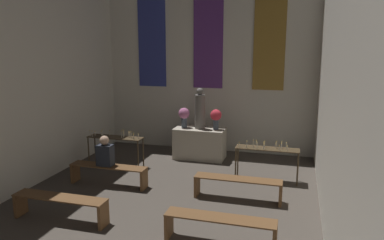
{
  "coord_description": "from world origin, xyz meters",
  "views": [
    {
      "loc": [
        2.59,
        -0.4,
        3.24
      ],
      "look_at": [
        0.0,
        8.73,
        1.27
      ],
      "focal_mm": 35.0,
      "sensor_mm": 36.0,
      "label": 1
    }
  ],
  "objects_px": {
    "candle_rack_left": "(116,141)",
    "pew_back_right": "(238,184)",
    "pew_third_right": "(220,225)",
    "statue": "(200,110)",
    "pew_back_left": "(108,171)",
    "pew_third_left": "(60,204)",
    "altar": "(200,143)",
    "person_seated": "(105,152)",
    "flower_vase_left": "(184,115)",
    "candle_rack_right": "(267,152)",
    "flower_vase_right": "(216,117)"
  },
  "relations": [
    {
      "from": "candle_rack_left",
      "to": "pew_back_right",
      "type": "relative_size",
      "value": 0.82
    },
    {
      "from": "candle_rack_left",
      "to": "pew_third_right",
      "type": "xyz_separation_m",
      "value": [
        3.47,
        -3.15,
        -0.36
      ]
    },
    {
      "from": "statue",
      "to": "candle_rack_left",
      "type": "xyz_separation_m",
      "value": [
        -1.98,
        -1.26,
        -0.7
      ]
    },
    {
      "from": "pew_third_right",
      "to": "pew_back_left",
      "type": "xyz_separation_m",
      "value": [
        -2.99,
        1.84,
        0.0
      ]
    },
    {
      "from": "pew_third_left",
      "to": "altar",
      "type": "bearing_deg",
      "value": 71.27
    },
    {
      "from": "statue",
      "to": "person_seated",
      "type": "height_order",
      "value": "statue"
    },
    {
      "from": "flower_vase_left",
      "to": "pew_third_right",
      "type": "bearing_deg",
      "value": -66.09
    },
    {
      "from": "flower_vase_left",
      "to": "candle_rack_left",
      "type": "relative_size",
      "value": 0.38
    },
    {
      "from": "candle_rack_right",
      "to": "pew_back_left",
      "type": "height_order",
      "value": "candle_rack_right"
    },
    {
      "from": "pew_third_left",
      "to": "pew_third_right",
      "type": "bearing_deg",
      "value": 0.0
    },
    {
      "from": "pew_third_left",
      "to": "pew_third_right",
      "type": "relative_size",
      "value": 1.0
    },
    {
      "from": "candle_rack_left",
      "to": "candle_rack_right",
      "type": "distance_m",
      "value": 3.95
    },
    {
      "from": "flower_vase_right",
      "to": "candle_rack_right",
      "type": "bearing_deg",
      "value": -39.77
    },
    {
      "from": "altar",
      "to": "pew_third_right",
      "type": "height_order",
      "value": "altar"
    },
    {
      "from": "statue",
      "to": "person_seated",
      "type": "bearing_deg",
      "value": -121.25
    },
    {
      "from": "flower_vase_left",
      "to": "flower_vase_right",
      "type": "bearing_deg",
      "value": 0.0
    },
    {
      "from": "pew_third_left",
      "to": "flower_vase_left",
      "type": "bearing_deg",
      "value": 76.8
    },
    {
      "from": "pew_third_left",
      "to": "person_seated",
      "type": "distance_m",
      "value": 1.89
    },
    {
      "from": "altar",
      "to": "pew_back_left",
      "type": "height_order",
      "value": "altar"
    },
    {
      "from": "flower_vase_right",
      "to": "candle_rack_left",
      "type": "height_order",
      "value": "flower_vase_right"
    },
    {
      "from": "statue",
      "to": "flower_vase_right",
      "type": "height_order",
      "value": "statue"
    },
    {
      "from": "altar",
      "to": "statue",
      "type": "xyz_separation_m",
      "value": [
        0.0,
        0.0,
        0.96
      ]
    },
    {
      "from": "candle_rack_right",
      "to": "pew_third_right",
      "type": "bearing_deg",
      "value": -98.68
    },
    {
      "from": "flower_vase_left",
      "to": "pew_back_right",
      "type": "bearing_deg",
      "value": -52.76
    },
    {
      "from": "candle_rack_right",
      "to": "pew_third_left",
      "type": "height_order",
      "value": "candle_rack_right"
    },
    {
      "from": "pew_back_left",
      "to": "candle_rack_left",
      "type": "bearing_deg",
      "value": 110.03
    },
    {
      "from": "statue",
      "to": "flower_vase_left",
      "type": "distance_m",
      "value": 0.49
    },
    {
      "from": "pew_third_left",
      "to": "person_seated",
      "type": "relative_size",
      "value": 2.6
    },
    {
      "from": "pew_third_left",
      "to": "pew_back_right",
      "type": "relative_size",
      "value": 1.0
    },
    {
      "from": "pew_back_left",
      "to": "pew_third_left",
      "type": "bearing_deg",
      "value": -90.0
    },
    {
      "from": "flower_vase_left",
      "to": "pew_back_right",
      "type": "height_order",
      "value": "flower_vase_left"
    },
    {
      "from": "candle_rack_right",
      "to": "pew_back_right",
      "type": "height_order",
      "value": "candle_rack_right"
    },
    {
      "from": "pew_third_right",
      "to": "candle_rack_left",
      "type": "bearing_deg",
      "value": 137.76
    },
    {
      "from": "altar",
      "to": "pew_third_right",
      "type": "xyz_separation_m",
      "value": [
        1.5,
        -4.42,
        -0.1
      ]
    },
    {
      "from": "candle_rack_left",
      "to": "pew_back_right",
      "type": "xyz_separation_m",
      "value": [
        3.47,
        -1.31,
        -0.36
      ]
    },
    {
      "from": "altar",
      "to": "flower_vase_right",
      "type": "xyz_separation_m",
      "value": [
        0.46,
        0.0,
        0.8
      ]
    },
    {
      "from": "flower_vase_left",
      "to": "pew_third_left",
      "type": "distance_m",
      "value": 4.62
    },
    {
      "from": "flower_vase_left",
      "to": "pew_back_left",
      "type": "xyz_separation_m",
      "value": [
        -1.04,
        -2.58,
        -0.89
      ]
    },
    {
      "from": "flower_vase_left",
      "to": "flower_vase_right",
      "type": "xyz_separation_m",
      "value": [
        0.92,
        0.0,
        0.0
      ]
    },
    {
      "from": "candle_rack_right",
      "to": "pew_back_left",
      "type": "distance_m",
      "value": 3.73
    },
    {
      "from": "person_seated",
      "to": "pew_third_left",
      "type": "bearing_deg",
      "value": -87.94
    },
    {
      "from": "candle_rack_left",
      "to": "pew_back_left",
      "type": "distance_m",
      "value": 1.44
    },
    {
      "from": "flower_vase_right",
      "to": "pew_third_left",
      "type": "distance_m",
      "value": 4.91
    },
    {
      "from": "person_seated",
      "to": "candle_rack_left",
      "type": "bearing_deg",
      "value": 107.44
    },
    {
      "from": "pew_back_right",
      "to": "person_seated",
      "type": "distance_m",
      "value": 3.09
    },
    {
      "from": "altar",
      "to": "statue",
      "type": "distance_m",
      "value": 0.96
    },
    {
      "from": "flower_vase_left",
      "to": "pew_third_right",
      "type": "height_order",
      "value": "flower_vase_left"
    },
    {
      "from": "pew_back_right",
      "to": "pew_third_left",
      "type": "bearing_deg",
      "value": -148.43
    },
    {
      "from": "flower_vase_right",
      "to": "altar",
      "type": "bearing_deg",
      "value": 180.0
    },
    {
      "from": "pew_back_right",
      "to": "person_seated",
      "type": "height_order",
      "value": "person_seated"
    }
  ]
}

